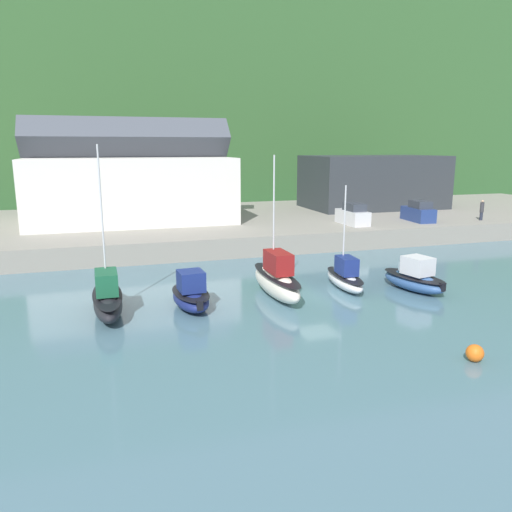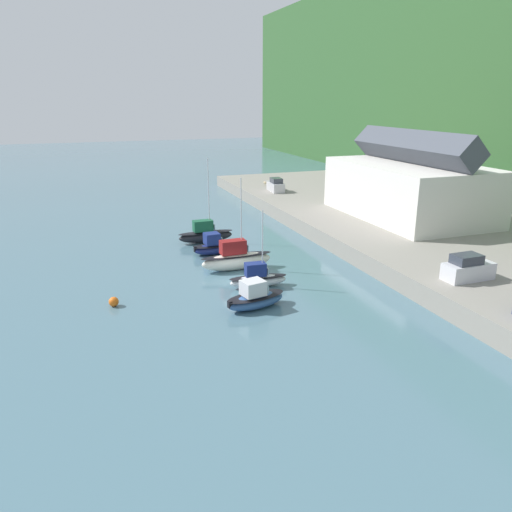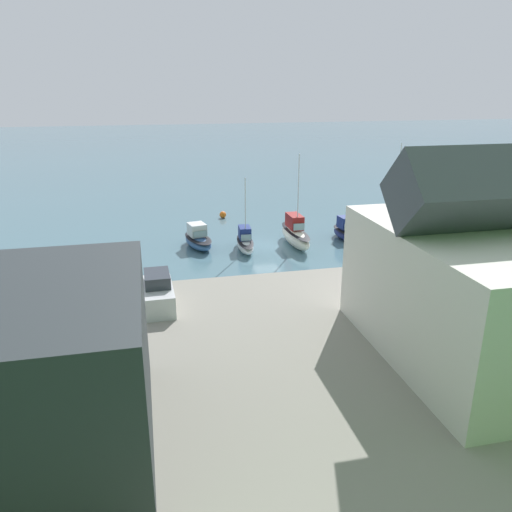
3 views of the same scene
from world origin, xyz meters
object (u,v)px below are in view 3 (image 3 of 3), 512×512
(moored_boat_4, at_px, (198,239))
(parked_car_2, at_px, (26,304))
(moored_boat_2, at_px, (295,234))
(mooring_buoy_0, at_px, (223,215))
(moored_boat_0, at_px, (391,228))
(moored_boat_3, at_px, (245,242))
(parked_car_0, at_px, (158,293))
(moored_boat_1, at_px, (347,231))

(moored_boat_4, xyz_separation_m, parked_car_2, (11.92, 16.88, 1.87))
(moored_boat_2, distance_m, mooring_buoy_0, 13.09)
(moored_boat_0, distance_m, moored_boat_3, 15.51)
(parked_car_0, height_order, parked_car_2, same)
(moored_boat_4, height_order, parked_car_2, parked_car_2)
(moored_boat_0, relative_size, parked_car_0, 2.27)
(moored_boat_0, bearing_deg, parked_car_2, 26.00)
(moored_boat_1, bearing_deg, moored_boat_3, 1.98)
(moored_boat_1, xyz_separation_m, moored_boat_4, (15.00, -0.64, 0.00))
(moored_boat_0, xyz_separation_m, moored_boat_3, (15.49, 0.82, -0.16))
(parked_car_0, height_order, mooring_buoy_0, parked_car_0)
(moored_boat_4, relative_size, parked_car_0, 1.28)
(mooring_buoy_0, bearing_deg, moored_boat_2, 113.59)
(moored_boat_3, distance_m, parked_car_2, 22.23)
(moored_boat_4, distance_m, parked_car_0, 17.55)
(mooring_buoy_0, bearing_deg, parked_car_2, 59.75)
(moored_boat_4, xyz_separation_m, mooring_buoy_0, (-4.11, -10.61, -0.45))
(parked_car_2, bearing_deg, moored_boat_1, -144.51)
(moored_boat_2, bearing_deg, parked_car_2, 34.95)
(moored_boat_3, relative_size, moored_boat_4, 1.29)
(moored_boat_0, relative_size, moored_boat_2, 1.07)
(moored_boat_0, xyz_separation_m, parked_car_0, (24.04, 15.97, 1.73))
(moored_boat_0, xyz_separation_m, parked_car_2, (31.67, 15.93, 1.73))
(moored_boat_1, relative_size, parked_car_0, 1.10)
(moored_boat_2, height_order, parked_car_2, moored_boat_2)
(moored_boat_3, bearing_deg, moored_boat_4, -18.04)
(moored_boat_4, bearing_deg, parked_car_2, 42.65)
(moored_boat_3, bearing_deg, moored_boat_1, -169.63)
(moored_boat_1, bearing_deg, moored_boat_2, 3.30)
(moored_boat_0, distance_m, moored_boat_1, 4.76)
(moored_boat_2, xyz_separation_m, moored_boat_4, (9.34, -1.37, -0.29))
(moored_boat_2, bearing_deg, moored_boat_3, 3.30)
(moored_boat_0, height_order, moored_boat_4, moored_boat_0)
(moored_boat_3, xyz_separation_m, parked_car_2, (16.18, 15.12, 1.89))
(moored_boat_3, distance_m, mooring_buoy_0, 12.38)
(moored_boat_0, relative_size, moored_boat_1, 2.07)
(moored_boat_2, relative_size, mooring_buoy_0, 11.31)
(moored_boat_3, relative_size, parked_car_2, 1.61)
(moored_boat_2, height_order, mooring_buoy_0, moored_boat_2)
(parked_car_2, relative_size, mooring_buoy_0, 5.46)
(moored_boat_0, xyz_separation_m, moored_boat_4, (19.75, -0.95, -0.14))
(parked_car_2, bearing_deg, moored_boat_0, -148.90)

